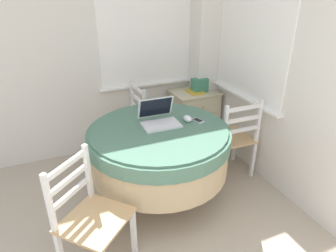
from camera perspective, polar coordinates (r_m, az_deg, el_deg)
name	(u,v)px	position (r m, az deg, el deg)	size (l,w,h in m)	color
corner_room_shell	(190,63)	(2.57, 4.18, 11.93)	(4.20, 4.86, 2.55)	silver
round_dining_table	(159,146)	(2.66, -1.71, -3.85)	(1.25, 1.25, 0.75)	#4C3D2D
laptop	(159,118)	(2.65, -1.71, 1.45)	(0.33, 0.30, 0.22)	silver
computer_mouse	(188,119)	(2.70, 3.76, 1.42)	(0.07, 0.10, 0.05)	white
cell_phone	(198,121)	(2.72, 5.70, 1.05)	(0.09, 0.13, 0.01)	#B2B7BC
dining_chair_near_back_window	(128,124)	(3.44, -7.64, 0.47)	(0.43, 0.46, 0.87)	tan
dining_chair_near_right_window	(232,138)	(3.16, 12.18, -2.34)	(0.44, 0.41, 0.87)	tan
dining_chair_camera_near	(90,217)	(2.22, -14.64, -16.45)	(0.59, 0.59, 0.87)	tan
corner_cabinet	(194,116)	(3.83, 4.94, 1.82)	(0.55, 0.44, 0.67)	beige
storage_box	(200,85)	(3.68, 6.02, 7.73)	(0.18, 0.13, 0.17)	#387A5B
book_on_cabinet	(195,91)	(3.67, 5.15, 6.56)	(0.17, 0.20, 0.02)	gold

